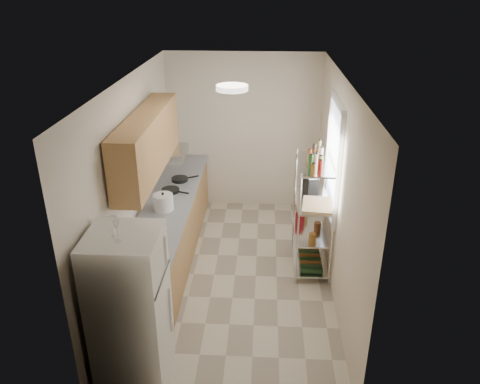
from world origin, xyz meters
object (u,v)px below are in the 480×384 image
object	(u,v)px
frying_pan_large	(170,190)
rice_cooker	(163,202)
espresso_machine	(311,184)
cutting_board	(317,205)
refrigerator	(130,308)

from	to	relation	value
frying_pan_large	rice_cooker	bearing A→B (deg)	-68.79
espresso_machine	frying_pan_large	bearing A→B (deg)	158.95
cutting_board	refrigerator	bearing A→B (deg)	-136.09
rice_cooker	frying_pan_large	size ratio (longest dim) A/B	1.03
cutting_board	espresso_machine	xyz separation A→B (m)	(-0.06, 0.41, 0.11)
rice_cooker	frying_pan_large	xyz separation A→B (m)	(-0.02, 0.55, -0.08)
rice_cooker	frying_pan_large	world-z (taller)	rice_cooker
refrigerator	espresso_machine	xyz separation A→B (m)	(1.85, 2.24, 0.34)
rice_cooker	cutting_board	size ratio (longest dim) A/B	0.55
rice_cooker	refrigerator	bearing A→B (deg)	-88.27
cutting_board	espresso_machine	size ratio (longest dim) A/B	1.87
rice_cooker	frying_pan_large	bearing A→B (deg)	91.87
frying_pan_large	espresso_machine	bearing A→B (deg)	14.43
rice_cooker	espresso_machine	bearing A→B (deg)	11.35
refrigerator	espresso_machine	size ratio (longest dim) A/B	6.28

